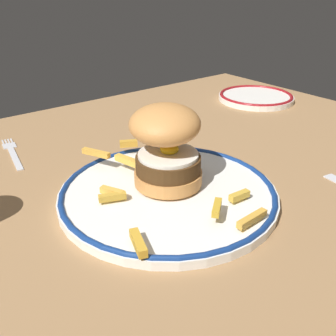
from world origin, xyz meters
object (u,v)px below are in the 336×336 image
side_plate (256,97)px  fork (12,152)px  dinner_plate (168,193)px  burger (166,145)px

side_plate → fork: size_ratio=1.24×
fork → dinner_plate: bearing=-67.3°
dinner_plate → side_plate: 50.82cm
burger → side_plate: size_ratio=0.77×
dinner_plate → fork: bearing=112.7°
fork → side_plate: bearing=-5.3°
side_plate → fork: 57.44cm
side_plate → fork: bearing=174.7°
dinner_plate → side_plate: bearing=26.9°
side_plate → fork: (-57.19, 5.34, -0.65)cm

